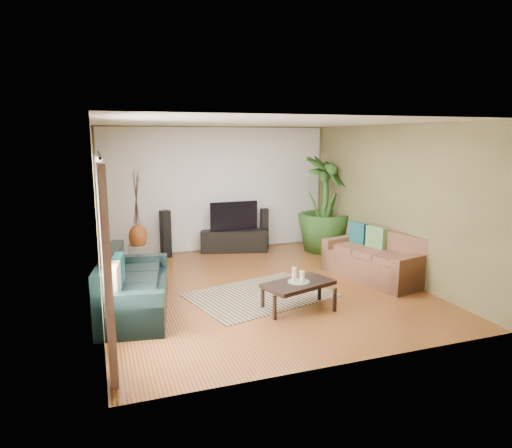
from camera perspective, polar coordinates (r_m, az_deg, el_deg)
name	(u,v)px	position (r m, az deg, el deg)	size (l,w,h in m)	color
floor	(260,288)	(7.69, 0.50, -7.97)	(5.50, 5.50, 0.00)	#9A5928
ceiling	(260,123)	(7.28, 0.54, 12.57)	(5.50, 5.50, 0.00)	white
wall_back	(217,189)	(9.97, -4.89, 4.32)	(5.00, 5.00, 0.00)	olive
wall_front	(349,246)	(4.92, 11.51, -2.74)	(5.00, 5.00, 0.00)	olive
wall_left	(97,217)	(6.94, -19.29, 0.83)	(5.50, 5.50, 0.00)	olive
wall_right	(391,201)	(8.54, 16.51, 2.80)	(5.50, 5.50, 0.00)	olive
backwall_panel	(217,190)	(9.96, -4.88, 4.32)	(4.90, 4.90, 0.00)	white
window_pane	(100,236)	(5.35, -18.97, -1.46)	(1.80, 1.80, 0.00)	white
curtain_near	(108,277)	(4.69, -18.05, -6.28)	(0.08, 0.35, 2.20)	gray
curtain_far	(104,243)	(6.14, -18.46, -2.28)	(0.08, 0.35, 2.20)	gray
curtain_rod	(99,154)	(5.24, -19.04, 8.23)	(0.03, 0.03, 1.90)	black
sofa_left	(135,283)	(6.79, -14.87, -7.17)	(2.00, 0.86, 0.85)	black
sofa_right	(373,255)	(8.31, 14.47, -3.82)	(1.83, 0.82, 0.85)	brown
area_rug	(260,295)	(7.35, 0.56, -8.86)	(2.14, 1.51, 0.01)	tan
coffee_table	(298,296)	(6.75, 5.31, -8.92)	(1.01, 0.55, 0.41)	black
candle_tray	(299,282)	(6.68, 5.35, -7.19)	(0.31, 0.31, 0.01)	gray
candle_tall	(294,274)	(6.65, 4.78, -6.28)	(0.06, 0.06, 0.20)	#F4E3CE
candle_mid	(302,277)	(6.63, 5.82, -6.55)	(0.06, 0.06, 0.16)	beige
candle_short	(301,275)	(6.74, 5.69, -6.39)	(0.06, 0.06, 0.13)	beige
tv_stand	(234,241)	(10.00, -2.75, -2.08)	(1.44, 0.43, 0.48)	black
television	(234,216)	(9.89, -2.78, 1.03)	(1.06, 0.06, 0.62)	black
speaker_left	(166,234)	(9.64, -11.23, -1.24)	(0.18, 0.20, 0.99)	black
speaker_right	(264,229)	(10.18, 1.05, -0.60)	(0.16, 0.18, 0.91)	black
potted_plant	(324,204)	(10.01, 8.56, 2.44)	(1.16, 1.16, 2.07)	#254B19
plant_pot	(323,244)	(10.18, 8.41, -2.49)	(0.38, 0.38, 0.30)	black
pedestal	(139,255)	(9.27, -14.43, -3.78)	(0.39, 0.39, 0.39)	gray
vase	(138,237)	(9.18, -14.54, -1.54)	(0.35, 0.35, 0.50)	brown
side_table	(117,278)	(7.72, -16.93, -6.44)	(0.47, 0.47, 0.50)	brown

